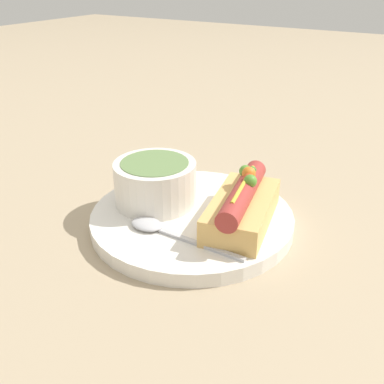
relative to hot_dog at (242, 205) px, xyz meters
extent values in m
plane|color=tan|center=(-0.01, 0.07, -0.04)|extent=(4.00, 4.00, 0.00)
cylinder|color=white|center=(-0.01, 0.07, -0.03)|extent=(0.26, 0.26, 0.02)
cube|color=#DBAD60|center=(0.00, 0.00, -0.01)|extent=(0.15, 0.10, 0.03)
cylinder|color=#9E332D|center=(0.00, 0.00, 0.02)|extent=(0.15, 0.06, 0.03)
sphere|color=#C63F1E|center=(0.01, 0.00, 0.03)|extent=(0.02, 0.02, 0.02)
sphere|color=#518C2D|center=(0.03, 0.01, 0.03)|extent=(0.02, 0.02, 0.02)
sphere|color=#387A28|center=(0.04, 0.01, 0.03)|extent=(0.01, 0.01, 0.01)
sphere|color=orange|center=(0.03, 0.01, 0.03)|extent=(0.02, 0.02, 0.02)
sphere|color=#518C2D|center=(0.01, 0.00, 0.03)|extent=(0.02, 0.02, 0.02)
cylinder|color=gold|center=(0.00, 0.00, 0.03)|extent=(0.10, 0.03, 0.01)
cylinder|color=silver|center=(-0.01, 0.12, 0.00)|extent=(0.11, 0.11, 0.06)
cylinder|color=#66844C|center=(-0.01, 0.12, 0.03)|extent=(0.09, 0.09, 0.02)
cube|color=#B7B7BC|center=(-0.07, 0.02, -0.02)|extent=(0.01, 0.11, 0.00)
ellipsoid|color=#B7B7BC|center=(-0.07, 0.09, -0.02)|extent=(0.03, 0.04, 0.01)
camera|label=1|loc=(-0.44, -0.20, 0.27)|focal=42.00mm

